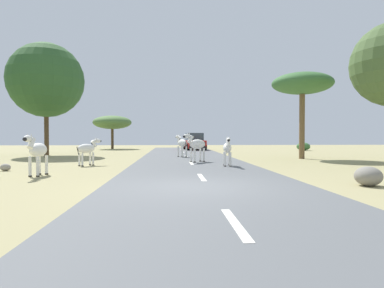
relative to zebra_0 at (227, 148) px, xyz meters
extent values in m
plane|color=#998E60|center=(-1.92, -6.19, -0.89)|extent=(90.00, 90.00, 0.00)
cube|color=#56595B|center=(-1.60, -6.19, -0.87)|extent=(6.00, 64.00, 0.05)
cube|color=silver|center=(-1.60, -10.19, -0.84)|extent=(0.16, 2.00, 0.01)
cube|color=silver|center=(-1.60, -4.19, -0.84)|extent=(0.16, 2.00, 0.01)
cube|color=silver|center=(-1.60, 1.81, -0.84)|extent=(0.16, 2.00, 0.01)
cube|color=silver|center=(-1.60, 7.81, -0.84)|extent=(0.16, 2.00, 0.01)
cube|color=silver|center=(-1.60, 13.81, -0.84)|extent=(0.16, 2.00, 0.01)
cube|color=silver|center=(-1.60, 19.81, -0.84)|extent=(0.16, 2.00, 0.01)
ellipsoid|color=silver|center=(0.01, 0.08, 0.02)|extent=(0.48, 1.01, 0.46)
cylinder|color=silver|center=(-0.15, -0.22, -0.51)|extent=(0.11, 0.11, 0.66)
cylinder|color=#28231E|center=(-0.15, -0.22, -0.82)|extent=(0.12, 0.12, 0.04)
cylinder|color=silver|center=(0.10, -0.25, -0.51)|extent=(0.11, 0.11, 0.66)
cylinder|color=#28231E|center=(0.10, -0.25, -0.82)|extent=(0.12, 0.12, 0.04)
cylinder|color=silver|center=(-0.08, 0.41, -0.51)|extent=(0.11, 0.11, 0.66)
cylinder|color=#28231E|center=(-0.08, 0.41, -0.82)|extent=(0.12, 0.12, 0.04)
cylinder|color=silver|center=(0.16, 0.39, -0.51)|extent=(0.11, 0.11, 0.66)
cylinder|color=#28231E|center=(0.16, 0.39, -0.82)|extent=(0.12, 0.12, 0.04)
cylinder|color=silver|center=(-0.04, -0.38, 0.26)|extent=(0.21, 0.36, 0.39)
cube|color=black|center=(-0.04, -0.38, 0.34)|extent=(0.07, 0.32, 0.27)
ellipsoid|color=silver|center=(-0.06, -0.61, 0.40)|extent=(0.22, 0.44, 0.21)
ellipsoid|color=black|center=(-0.07, -0.78, 0.38)|extent=(0.14, 0.16, 0.13)
cone|color=silver|center=(-0.11, -0.50, 0.51)|extent=(0.09, 0.09, 0.12)
cone|color=silver|center=(0.01, -0.51, 0.51)|extent=(0.09, 0.09, 0.12)
cylinder|color=black|center=(0.05, 0.57, -0.07)|extent=(0.05, 0.14, 0.39)
ellipsoid|color=silver|center=(-1.91, 6.94, 0.11)|extent=(0.81, 1.15, 0.51)
cylinder|color=silver|center=(-1.92, 7.32, -0.47)|extent=(0.14, 0.14, 0.73)
cylinder|color=#28231E|center=(-1.92, 7.32, -0.82)|extent=(0.16, 0.16, 0.05)
cylinder|color=silver|center=(-2.17, 7.21, -0.47)|extent=(0.14, 0.14, 0.73)
cylinder|color=#28231E|center=(-2.17, 7.21, -0.82)|extent=(0.16, 0.16, 0.05)
cylinder|color=silver|center=(-1.64, 6.67, -0.47)|extent=(0.14, 0.14, 0.73)
cylinder|color=#28231E|center=(-1.64, 6.67, -0.82)|extent=(0.16, 0.16, 0.05)
cylinder|color=silver|center=(-1.90, 6.57, -0.47)|extent=(0.14, 0.14, 0.73)
cylinder|color=#28231E|center=(-1.90, 6.57, -0.82)|extent=(0.16, 0.16, 0.05)
cylinder|color=silver|center=(-2.11, 7.42, 0.37)|extent=(0.33, 0.43, 0.43)
cube|color=black|center=(-2.11, 7.42, 0.45)|extent=(0.17, 0.34, 0.30)
ellipsoid|color=silver|center=(-2.20, 7.65, 0.53)|extent=(0.36, 0.51, 0.23)
ellipsoid|color=black|center=(-2.28, 7.82, 0.51)|extent=(0.19, 0.20, 0.14)
cone|color=silver|center=(-2.09, 7.57, 0.64)|extent=(0.11, 0.11, 0.14)
cone|color=silver|center=(-2.22, 7.52, 0.64)|extent=(0.11, 0.11, 0.14)
cylinder|color=black|center=(-1.70, 6.45, 0.01)|extent=(0.09, 0.15, 0.43)
ellipsoid|color=silver|center=(-7.53, -2.90, 0.06)|extent=(0.51, 1.11, 0.51)
cylinder|color=silver|center=(-7.69, -3.24, -0.52)|extent=(0.12, 0.12, 0.73)
cylinder|color=#28231E|center=(-7.69, -3.24, -0.87)|extent=(0.13, 0.13, 0.05)
cylinder|color=silver|center=(-7.42, -3.26, -0.52)|extent=(0.12, 0.12, 0.73)
cylinder|color=#28231E|center=(-7.42, -3.26, -0.87)|extent=(0.13, 0.13, 0.05)
cylinder|color=silver|center=(-7.64, -2.54, -0.52)|extent=(0.12, 0.12, 0.73)
cylinder|color=#28231E|center=(-7.64, -2.54, -0.87)|extent=(0.13, 0.13, 0.05)
cylinder|color=silver|center=(-7.37, -2.56, -0.52)|extent=(0.12, 0.12, 0.73)
cylinder|color=#28231E|center=(-7.37, -2.56, -0.87)|extent=(0.13, 0.13, 0.05)
cylinder|color=silver|center=(-7.57, -3.41, 0.32)|extent=(0.22, 0.40, 0.43)
cube|color=black|center=(-7.57, -3.41, 0.41)|extent=(0.07, 0.36, 0.30)
ellipsoid|color=silver|center=(-7.59, -3.67, 0.48)|extent=(0.23, 0.48, 0.24)
ellipsoid|color=black|center=(-7.60, -3.85, 0.47)|extent=(0.15, 0.17, 0.14)
cone|color=silver|center=(-7.65, -3.54, 0.60)|extent=(0.09, 0.09, 0.14)
cone|color=silver|center=(-7.51, -3.55, 0.60)|extent=(0.09, 0.09, 0.14)
cylinder|color=black|center=(-7.49, -2.36, -0.04)|extent=(0.05, 0.15, 0.44)
ellipsoid|color=silver|center=(-1.21, 2.59, 0.13)|extent=(1.13, 1.05, 0.52)
cylinder|color=silver|center=(-1.58, 2.46, -0.46)|extent=(0.16, 0.16, 0.75)
cylinder|color=#28231E|center=(-1.58, 2.46, -0.82)|extent=(0.18, 0.18, 0.05)
cylinder|color=silver|center=(-1.39, 2.25, -0.46)|extent=(0.16, 0.16, 0.75)
cylinder|color=#28231E|center=(-1.39, 2.25, -0.82)|extent=(0.18, 0.18, 0.05)
cylinder|color=silver|center=(-1.02, 2.92, -0.46)|extent=(0.16, 0.16, 0.75)
cylinder|color=#28231E|center=(-1.02, 2.92, -0.82)|extent=(0.18, 0.18, 0.05)
cylinder|color=silver|center=(-0.84, 2.71, -0.46)|extent=(0.16, 0.16, 0.75)
cylinder|color=#28231E|center=(-0.84, 2.71, -0.82)|extent=(0.18, 0.18, 0.05)
cylinder|color=silver|center=(-1.61, 2.24, 0.40)|extent=(0.43, 0.41, 0.44)
cube|color=black|center=(-1.61, 2.24, 0.49)|extent=(0.30, 0.27, 0.31)
ellipsoid|color=silver|center=(-1.81, 2.08, 0.56)|extent=(0.50, 0.46, 0.24)
ellipsoid|color=black|center=(-1.96, 1.95, 0.55)|extent=(0.22, 0.22, 0.14)
cone|color=silver|center=(-1.76, 2.21, 0.68)|extent=(0.13, 0.13, 0.14)
cone|color=silver|center=(-1.67, 2.10, 0.68)|extent=(0.13, 0.13, 0.14)
cylinder|color=black|center=(-0.79, 2.94, 0.03)|extent=(0.14, 0.13, 0.45)
ellipsoid|color=silver|center=(-6.82, 1.15, -0.04)|extent=(0.90, 0.99, 0.45)
cylinder|color=silver|center=(-6.52, 1.32, -0.56)|extent=(0.14, 0.14, 0.66)
cylinder|color=#28231E|center=(-6.52, 1.32, -0.87)|extent=(0.16, 0.16, 0.04)
cylinder|color=silver|center=(-6.71, 1.47, -0.56)|extent=(0.14, 0.14, 0.66)
cylinder|color=#28231E|center=(-6.71, 1.47, -0.87)|extent=(0.16, 0.16, 0.04)
cylinder|color=silver|center=(-6.92, 0.83, -0.56)|extent=(0.14, 0.14, 0.66)
cylinder|color=#28231E|center=(-6.92, 0.83, -0.87)|extent=(0.16, 0.16, 0.04)
cylinder|color=silver|center=(-7.11, 0.99, -0.56)|extent=(0.14, 0.14, 0.66)
cylinder|color=#28231E|center=(-7.11, 0.99, -0.87)|extent=(0.16, 0.16, 0.04)
cylinder|color=silver|center=(-6.53, 1.51, 0.19)|extent=(0.35, 0.38, 0.39)
cube|color=black|center=(-6.53, 1.51, 0.27)|extent=(0.23, 0.27, 0.27)
ellipsoid|color=silver|center=(-6.38, 1.69, 0.33)|extent=(0.40, 0.44, 0.21)
ellipsoid|color=black|center=(-6.28, 1.82, 0.32)|extent=(0.19, 0.19, 0.13)
cone|color=silver|center=(-6.40, 1.57, 0.44)|extent=(0.11, 0.11, 0.12)
cone|color=silver|center=(-6.50, 1.64, 0.44)|extent=(0.11, 0.11, 0.12)
cylinder|color=black|center=(-7.12, 0.78, -0.13)|extent=(0.11, 0.13, 0.39)
cube|color=red|center=(-0.25, 18.83, -0.26)|extent=(2.13, 4.33, 0.80)
cube|color=#334751|center=(-0.27, 19.03, 0.52)|extent=(1.81, 2.32, 0.76)
cube|color=black|center=(-0.08, 16.67, -0.53)|extent=(1.72, 0.30, 0.24)
cylinder|color=black|center=(-1.04, 17.41, -0.50)|extent=(0.27, 0.70, 0.68)
cylinder|color=black|center=(0.75, 17.55, -0.50)|extent=(0.27, 0.70, 0.68)
cylinder|color=black|center=(-1.26, 20.10, -0.50)|extent=(0.27, 0.70, 0.68)
cylinder|color=black|center=(0.54, 20.25, -0.50)|extent=(0.27, 0.70, 0.68)
cylinder|color=#4C3823|center=(-9.37, 22.88, 0.24)|extent=(0.30, 0.30, 2.27)
ellipsoid|color=#4C7038|center=(-9.37, 22.88, 2.14)|extent=(4.36, 4.36, 1.52)
cylinder|color=brown|center=(5.78, 5.49, 1.19)|extent=(0.35, 0.35, 4.17)
ellipsoid|color=#386633|center=(5.78, 5.49, 3.96)|extent=(3.87, 3.87, 1.36)
cylinder|color=#4C3823|center=(-12.10, 10.38, 0.84)|extent=(0.33, 0.33, 3.45)
sphere|color=#2D5628|center=(-12.10, 10.38, 4.80)|extent=(5.60, 5.60, 5.60)
ellipsoid|color=#386633|center=(10.72, 17.41, -0.48)|extent=(1.36, 1.22, 0.82)
ellipsoid|color=gray|center=(-9.58, -1.12, -0.74)|extent=(0.43, 0.32, 0.30)
ellipsoid|color=gray|center=(3.12, -6.12, -0.60)|extent=(0.76, 0.80, 0.57)
camera|label=1|loc=(-2.62, -15.46, 0.57)|focal=31.09mm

